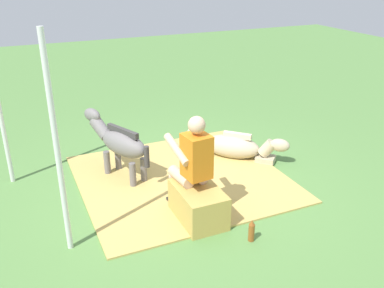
{
  "coord_description": "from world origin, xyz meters",
  "views": [
    {
      "loc": [
        -4.72,
        1.98,
        2.88
      ],
      "look_at": [
        0.16,
        -0.19,
        0.55
      ],
      "focal_mm": 39.75,
      "sensor_mm": 36.0,
      "label": 1
    }
  ],
  "objects_px": {
    "pony_standing": "(119,142)",
    "pony_lying": "(238,147)",
    "hay_bale": "(198,204)",
    "soda_bottle": "(252,231)",
    "person_seated": "(192,161)",
    "tent_pole_left": "(57,149)"
  },
  "relations": [
    {
      "from": "pony_standing",
      "to": "pony_lying",
      "type": "xyz_separation_m",
      "value": [
        -0.15,
        -1.83,
        -0.34
      ]
    },
    {
      "from": "hay_bale",
      "to": "soda_bottle",
      "type": "bearing_deg",
      "value": -150.0
    },
    {
      "from": "person_seated",
      "to": "tent_pole_left",
      "type": "distance_m",
      "value": 1.56
    },
    {
      "from": "pony_lying",
      "to": "soda_bottle",
      "type": "height_order",
      "value": "pony_lying"
    },
    {
      "from": "pony_standing",
      "to": "hay_bale",
      "type": "bearing_deg",
      "value": -159.48
    },
    {
      "from": "hay_bale",
      "to": "pony_lying",
      "type": "relative_size",
      "value": 0.66
    },
    {
      "from": "hay_bale",
      "to": "person_seated",
      "type": "xyz_separation_m",
      "value": [
        0.16,
        0.01,
        0.5
      ]
    },
    {
      "from": "hay_bale",
      "to": "person_seated",
      "type": "distance_m",
      "value": 0.52
    },
    {
      "from": "hay_bale",
      "to": "pony_standing",
      "type": "height_order",
      "value": "pony_standing"
    },
    {
      "from": "hay_bale",
      "to": "pony_standing",
      "type": "relative_size",
      "value": 0.6
    },
    {
      "from": "person_seated",
      "to": "pony_standing",
      "type": "height_order",
      "value": "person_seated"
    },
    {
      "from": "hay_bale",
      "to": "tent_pole_left",
      "type": "distance_m",
      "value": 1.78
    },
    {
      "from": "person_seated",
      "to": "pony_standing",
      "type": "bearing_deg",
      "value": 22.34
    },
    {
      "from": "hay_bale",
      "to": "pony_lying",
      "type": "distance_m",
      "value": 1.84
    },
    {
      "from": "pony_lying",
      "to": "tent_pole_left",
      "type": "relative_size",
      "value": 0.49
    },
    {
      "from": "hay_bale",
      "to": "pony_standing",
      "type": "distance_m",
      "value": 1.59
    },
    {
      "from": "hay_bale",
      "to": "pony_lying",
      "type": "xyz_separation_m",
      "value": [
        1.31,
        -1.29,
        -0.02
      ]
    },
    {
      "from": "person_seated",
      "to": "tent_pole_left",
      "type": "bearing_deg",
      "value": 93.74
    },
    {
      "from": "hay_bale",
      "to": "pony_standing",
      "type": "bearing_deg",
      "value": 20.52
    },
    {
      "from": "tent_pole_left",
      "to": "hay_bale",
      "type": "bearing_deg",
      "value": -92.37
    },
    {
      "from": "person_seated",
      "to": "soda_bottle",
      "type": "height_order",
      "value": "person_seated"
    },
    {
      "from": "hay_bale",
      "to": "pony_lying",
      "type": "height_order",
      "value": "pony_lying"
    }
  ]
}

